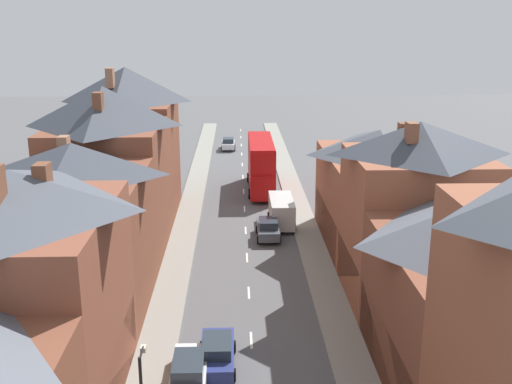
% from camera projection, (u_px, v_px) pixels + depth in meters
% --- Properties ---
extents(pavement_left, '(2.20, 104.00, 0.14)m').
position_uv_depth(pavement_left, '(187.00, 223.00, 52.14)').
color(pavement_left, gray).
rests_on(pavement_left, ground).
extents(pavement_right, '(2.20, 104.00, 0.14)m').
position_uv_depth(pavement_right, '(303.00, 221.00, 52.48)').
color(pavement_right, gray).
rests_on(pavement_right, ground).
extents(centre_line_dashes, '(0.14, 97.80, 0.01)m').
position_uv_depth(centre_line_dashes, '(246.00, 230.00, 50.41)').
color(centre_line_dashes, silver).
rests_on(centre_line_dashes, ground).
extents(terrace_row_left, '(8.00, 57.98, 13.33)m').
position_uv_depth(terrace_row_left, '(58.00, 246.00, 31.50)').
color(terrace_row_left, '#ADB2B7').
rests_on(terrace_row_left, ground).
extents(terrace_row_right, '(8.00, 50.65, 14.27)m').
position_uv_depth(terrace_row_right, '(490.00, 293.00, 25.88)').
color(terrace_row_right, beige).
rests_on(terrace_row_right, ground).
extents(double_decker_bus_lead, '(2.74, 10.80, 5.30)m').
position_uv_depth(double_decker_bus_lead, '(261.00, 164.00, 61.59)').
color(double_decker_bus_lead, '#B70F0F').
rests_on(double_decker_bus_lead, ground).
extents(car_parked_left_a, '(1.90, 4.30, 1.58)m').
position_uv_depth(car_parked_left_a, '(217.00, 352.00, 30.41)').
color(car_parked_left_a, navy).
rests_on(car_parked_left_a, ground).
extents(car_mid_black, '(1.90, 4.01, 1.64)m').
position_uv_depth(car_mid_black, '(268.00, 228.00, 48.43)').
color(car_mid_black, '#4C515B').
rests_on(car_mid_black, ground).
extents(car_parked_left_b, '(1.90, 4.57, 1.64)m').
position_uv_depth(car_parked_left_b, '(189.00, 373.00, 28.61)').
color(car_parked_left_b, silver).
rests_on(car_parked_left_b, ground).
extents(car_far_grey, '(1.90, 3.86, 1.61)m').
position_uv_depth(car_far_grey, '(228.00, 144.00, 81.84)').
color(car_far_grey, silver).
rests_on(car_far_grey, ground).
extents(delivery_van, '(2.20, 5.20, 2.41)m').
position_uv_depth(delivery_van, '(281.00, 211.00, 51.28)').
color(delivery_van, silver).
rests_on(delivery_van, ground).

